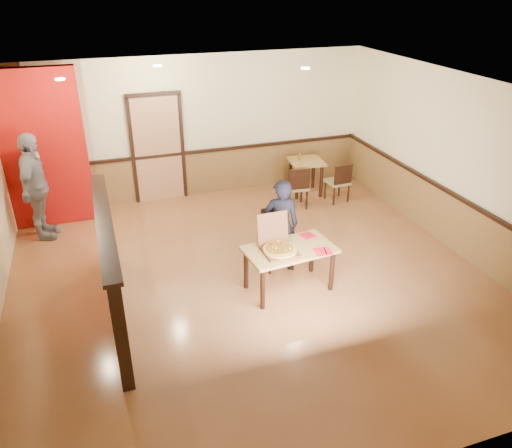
{
  "coord_description": "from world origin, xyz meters",
  "views": [
    {
      "loc": [
        -1.99,
        -6.03,
        4.15
      ],
      "look_at": [
        0.06,
        0.0,
        0.93
      ],
      "focal_mm": 35.0,
      "sensor_mm": 36.0,
      "label": 1
    }
  ],
  "objects_px": {
    "diner_chair": "(277,235)",
    "side_table": "(306,169)",
    "side_chair_right": "(339,181)",
    "pizza_box": "(279,247)",
    "passerby": "(36,187)",
    "side_chair_left": "(297,186)",
    "diner": "(281,226)",
    "main_table": "(289,255)",
    "condiment": "(300,157)"
  },
  "relations": [
    {
      "from": "side_chair_right",
      "to": "condiment",
      "type": "bearing_deg",
      "value": -54.7
    },
    {
      "from": "diner",
      "to": "pizza_box",
      "type": "bearing_deg",
      "value": 78.98
    },
    {
      "from": "pizza_box",
      "to": "condiment",
      "type": "bearing_deg",
      "value": 60.59
    },
    {
      "from": "diner",
      "to": "condiment",
      "type": "distance_m",
      "value": 3.04
    },
    {
      "from": "side_chair_left",
      "to": "side_table",
      "type": "relative_size",
      "value": 1.14
    },
    {
      "from": "pizza_box",
      "to": "passerby",
      "type": "bearing_deg",
      "value": 136.75
    },
    {
      "from": "diner",
      "to": "condiment",
      "type": "xyz_separation_m",
      "value": [
        1.45,
        2.67,
        0.04
      ]
    },
    {
      "from": "main_table",
      "to": "pizza_box",
      "type": "distance_m",
      "value": 0.24
    },
    {
      "from": "condiment",
      "to": "diner",
      "type": "bearing_deg",
      "value": -118.46
    },
    {
      "from": "side_chair_right",
      "to": "side_table",
      "type": "bearing_deg",
      "value": -58.2
    },
    {
      "from": "side_table",
      "to": "pizza_box",
      "type": "relative_size",
      "value": 1.35
    },
    {
      "from": "side_chair_right",
      "to": "side_chair_left",
      "type": "bearing_deg",
      "value": -4.77
    },
    {
      "from": "diner_chair",
      "to": "condiment",
      "type": "xyz_separation_m",
      "value": [
        1.45,
        2.53,
        0.28
      ]
    },
    {
      "from": "condiment",
      "to": "pizza_box",
      "type": "bearing_deg",
      "value": -117.73
    },
    {
      "from": "side_chair_right",
      "to": "passerby",
      "type": "xyz_separation_m",
      "value": [
        -5.54,
        0.3,
        0.48
      ]
    },
    {
      "from": "diner_chair",
      "to": "passerby",
      "type": "bearing_deg",
      "value": 151.39
    },
    {
      "from": "passerby",
      "to": "pizza_box",
      "type": "distance_m",
      "value": 4.35
    },
    {
      "from": "side_chair_right",
      "to": "condiment",
      "type": "xyz_separation_m",
      "value": [
        -0.58,
        0.68,
        0.34
      ]
    },
    {
      "from": "main_table",
      "to": "passerby",
      "type": "relative_size",
      "value": 0.71
    },
    {
      "from": "pizza_box",
      "to": "condiment",
      "type": "distance_m",
      "value": 3.69
    },
    {
      "from": "diner_chair",
      "to": "main_table",
      "type": "bearing_deg",
      "value": -94.01
    },
    {
      "from": "side_table",
      "to": "passerby",
      "type": "distance_m",
      "value": 5.11
    },
    {
      "from": "diner_chair",
      "to": "side_table",
      "type": "relative_size",
      "value": 1.24
    },
    {
      "from": "diner",
      "to": "main_table",
      "type": "bearing_deg",
      "value": 94.22
    },
    {
      "from": "side_chair_right",
      "to": "side_table",
      "type": "distance_m",
      "value": 0.77
    },
    {
      "from": "side_chair_right",
      "to": "pizza_box",
      "type": "relative_size",
      "value": 1.49
    },
    {
      "from": "diner_chair",
      "to": "pizza_box",
      "type": "bearing_deg",
      "value": -106.69
    },
    {
      "from": "diner_chair",
      "to": "side_chair_left",
      "type": "distance_m",
      "value": 2.16
    },
    {
      "from": "diner_chair",
      "to": "side_chair_left",
      "type": "relative_size",
      "value": 1.08
    },
    {
      "from": "side_table",
      "to": "passerby",
      "type": "relative_size",
      "value": 0.4
    },
    {
      "from": "diner_chair",
      "to": "condiment",
      "type": "relative_size",
      "value": 6.95
    },
    {
      "from": "side_chair_left",
      "to": "side_chair_right",
      "type": "relative_size",
      "value": 1.04
    },
    {
      "from": "side_chair_left",
      "to": "passerby",
      "type": "xyz_separation_m",
      "value": [
        -4.63,
        0.3,
        0.47
      ]
    },
    {
      "from": "diner",
      "to": "pizza_box",
      "type": "xyz_separation_m",
      "value": [
        -0.27,
        -0.59,
        -0.0
      ]
    },
    {
      "from": "passerby",
      "to": "diner_chair",
      "type": "bearing_deg",
      "value": -109.32
    },
    {
      "from": "pizza_box",
      "to": "diner",
      "type": "bearing_deg",
      "value": 64.03
    },
    {
      "from": "diner_chair",
      "to": "side_chair_right",
      "type": "distance_m",
      "value": 2.74
    },
    {
      "from": "main_table",
      "to": "side_chair_left",
      "type": "relative_size",
      "value": 1.56
    },
    {
      "from": "side_table",
      "to": "diner",
      "type": "relative_size",
      "value": 0.5
    },
    {
      "from": "side_chair_right",
      "to": "diner",
      "type": "bearing_deg",
      "value": 39.61
    },
    {
      "from": "pizza_box",
      "to": "condiment",
      "type": "xyz_separation_m",
      "value": [
        1.72,
        3.26,
        0.05
      ]
    },
    {
      "from": "side_table",
      "to": "passerby",
      "type": "height_order",
      "value": "passerby"
    },
    {
      "from": "diner",
      "to": "condiment",
      "type": "bearing_deg",
      "value": -105.2
    },
    {
      "from": "side_chair_right",
      "to": "diner",
      "type": "relative_size",
      "value": 0.55
    },
    {
      "from": "side_table",
      "to": "diner",
      "type": "distance_m",
      "value": 3.05
    },
    {
      "from": "side_table",
      "to": "pizza_box",
      "type": "bearing_deg",
      "value": -119.92
    },
    {
      "from": "side_chair_left",
      "to": "condiment",
      "type": "relative_size",
      "value": 6.42
    },
    {
      "from": "side_chair_right",
      "to": "pizza_box",
      "type": "xyz_separation_m",
      "value": [
        -2.29,
        -2.58,
        0.29
      ]
    },
    {
      "from": "main_table",
      "to": "condiment",
      "type": "distance_m",
      "value": 3.6
    },
    {
      "from": "side_chair_right",
      "to": "pizza_box",
      "type": "height_order",
      "value": "pizza_box"
    }
  ]
}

